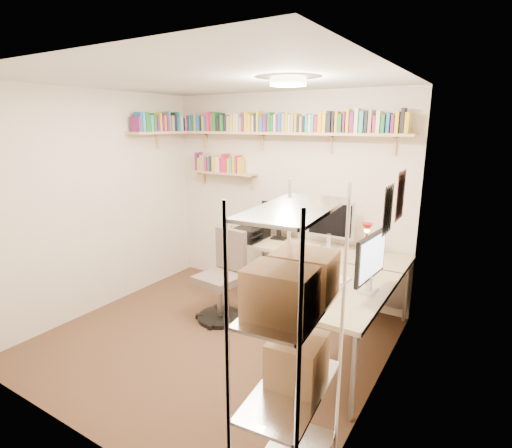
{
  "coord_description": "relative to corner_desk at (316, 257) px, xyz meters",
  "views": [
    {
      "loc": [
        2.28,
        -2.87,
        2.13
      ],
      "look_at": [
        0.18,
        0.55,
        1.12
      ],
      "focal_mm": 28.0,
      "sensor_mm": 36.0,
      "label": 1
    }
  ],
  "objects": [
    {
      "name": "ground",
      "position": [
        -0.7,
        -0.94,
        -0.74
      ],
      "size": [
        3.2,
        3.2,
        0.0
      ],
      "primitive_type": "plane",
      "color": "#42251C",
      "rests_on": "ground"
    },
    {
      "name": "office_chair",
      "position": [
        -0.89,
        -0.49,
        -0.32
      ],
      "size": [
        0.53,
        0.53,
        1.0
      ],
      "rotation": [
        0.0,
        0.0,
        -0.11
      ],
      "color": "black",
      "rests_on": "ground"
    },
    {
      "name": "wire_rack",
      "position": [
        0.72,
        -2.01,
        0.34
      ],
      "size": [
        0.45,
        0.81,
        1.81
      ],
      "rotation": [
        0.0,
        0.0,
        0.09
      ],
      "color": "silver",
      "rests_on": "ground"
    },
    {
      "name": "corner_desk",
      "position": [
        0.0,
        0.0,
        0.0
      ],
      "size": [
        1.99,
        1.9,
        1.3
      ],
      "color": "tan",
      "rests_on": "ground"
    },
    {
      "name": "wall_shelves",
      "position": [
        -1.11,
        0.36,
        1.29
      ],
      "size": [
        3.12,
        1.09,
        0.8
      ],
      "color": "tan",
      "rests_on": "ground"
    },
    {
      "name": "room_shell",
      "position": [
        -0.69,
        -0.93,
        0.81
      ],
      "size": [
        3.24,
        3.04,
        2.52
      ],
      "color": "beige",
      "rests_on": "ground"
    }
  ]
}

